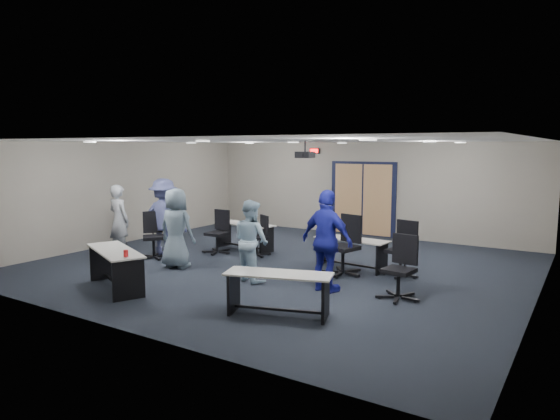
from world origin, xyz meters
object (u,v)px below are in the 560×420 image
Objects in this scene: table_back_right at (351,248)px; person_lightblue at (251,240)px; table_front_left at (115,262)px; person_plaid at (176,228)px; table_back_left at (244,232)px; person_navy at (327,241)px; chair_back_c at (343,245)px; chair_back_b at (257,236)px; person_gray at (119,221)px; chair_back_a at (217,232)px; chair_loose_left at (153,235)px; person_back at (164,217)px; chair_loose_right at (399,268)px; chair_back_d at (401,249)px; table_front_right at (279,286)px.

table_back_right is 1.03× the size of person_lightblue.
person_plaid reaches higher than table_front_left.
table_back_left is 0.92× the size of person_navy.
chair_back_c is (0.07, -0.55, 0.16)m from table_back_right.
person_gray reaches higher than chair_back_b.
chair_loose_left is at bearing -126.46° from chair_back_a.
chair_back_c reaches higher than table_back_right.
table_front_left is 2.51m from person_lightblue.
chair_back_b is 0.61× the size of person_lightblue.
person_gray is (-5.14, -1.80, 0.40)m from table_back_right.
chair_back_b is 3.27m from person_navy.
person_navy is at bearing -156.34° from person_lightblue.
person_gray is 0.93× the size of person_back.
person_lightblue reaches higher than chair_back_b.
table_back_left is 3.10m from table_back_right.
chair_loose_right is (5.85, -0.01, 0.01)m from chair_loose_left.
chair_back_d is at bearing -122.09° from person_lightblue.
chair_back_a is 0.66× the size of person_lightblue.
table_back_right is 1.10m from chair_back_d.
person_navy is (3.41, -2.16, 0.46)m from table_back_left.
chair_back_a is 0.96× the size of chair_loose_right.
person_lightblue is at bearing 119.32° from table_front_right.
person_back is (-4.33, -1.15, 0.47)m from table_back_right.
table_front_left reaches higher than table_front_right.
chair_loose_right is at bearing 177.82° from person_plaid.
chair_loose_left reaches higher than chair_back_a.
person_navy is 4.71m from person_back.
chair_back_b is 3.50m from chair_back_d.
person_plaid is at bearing 135.62° from person_back.
person_lightblue is at bearing -165.98° from chair_loose_right.
chair_back_b is at bearing -26.53° from table_back_left.
table_back_left is 1.76× the size of chair_back_b.
table_back_right is 0.95× the size of person_plaid.
table_back_right is 1.49× the size of chair_loose_right.
table_front_left is at bearing 64.36° from person_lightblue.
chair_back_b is 4.26m from chair_loose_right.
person_back is at bearing -123.70° from table_back_left.
chair_back_c is (3.47, -0.22, 0.08)m from chair_back_a.
chair_loose_right is 2.84m from person_lightblue.
table_front_left is 1.08× the size of table_front_right.
person_plaid is (-3.49, 1.42, 0.40)m from table_front_right.
chair_back_d reaches higher than table_back_right.
chair_back_d is at bearing -102.30° from person_navy.
chair_back_d is 6.48m from person_gray.
chair_back_d is at bearing 2.83° from table_back_right.
person_plaid reaches higher than chair_back_a.
person_navy reaches higher than table_front_left.
chair_loose_left is 0.98× the size of chair_loose_right.
person_navy is (-0.76, -1.75, 0.36)m from chair_back_d.
person_gray reaches higher than table_front_right.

